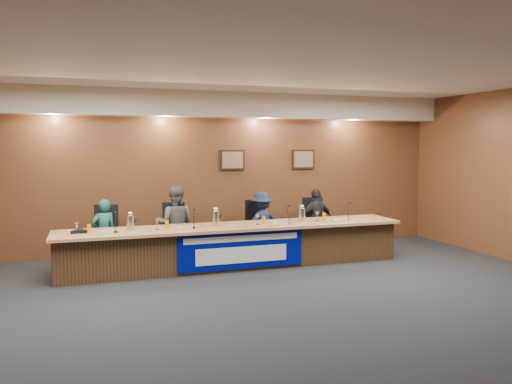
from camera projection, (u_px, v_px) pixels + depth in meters
floor at (285, 308)px, 6.60m from camera, size 10.00×10.00×0.00m
ceiling at (287, 62)px, 6.31m from camera, size 10.00×8.00×0.04m
wall_back at (213, 172)px, 10.24m from camera, size 10.00×0.04×3.20m
soffit at (216, 105)px, 9.88m from camera, size 10.00×0.50×0.50m
dais_body at (235, 247)px, 8.84m from camera, size 6.00×0.80×0.70m
dais_top at (236, 227)px, 8.76m from camera, size 6.10×0.95×0.05m
banner at (242, 250)px, 8.44m from camera, size 2.20×0.02×0.65m
banner_text_upper at (242, 238)px, 8.41m from camera, size 2.00×0.01×0.10m
banner_text_lower at (242, 255)px, 8.44m from camera, size 1.60×0.01×0.28m
wall_photo_left at (232, 160)px, 10.31m from camera, size 0.52×0.04×0.42m
wall_photo_right at (303, 159)px, 10.82m from camera, size 0.52×0.04×0.42m
panelist_a at (104, 233)px, 8.80m from camera, size 0.51×0.42×1.21m
panelist_b at (175, 224)px, 9.19m from camera, size 0.83×0.74×1.42m
panelist_c at (262, 224)px, 9.73m from camera, size 0.88×0.60×1.25m
panelist_d at (316, 220)px, 10.10m from camera, size 0.78×0.41×1.28m
office_chair_a at (104, 239)px, 8.91m from camera, size 0.59×0.59×0.08m
office_chair_b at (175, 235)px, 9.31m from camera, size 0.52×0.52×0.08m
office_chair_c at (260, 230)px, 9.84m from camera, size 0.57×0.57×0.08m
office_chair_d at (314, 227)px, 10.21m from camera, size 0.58×0.58×0.08m
nameplate_a at (106, 232)px, 7.79m from camera, size 0.24×0.08×0.10m
microphone_a at (116, 232)px, 8.02m from camera, size 0.07×0.07×0.02m
juice_glass_a at (89, 229)px, 7.91m from camera, size 0.06×0.06×0.15m
water_glass_a at (77, 228)px, 7.89m from camera, size 0.08×0.08×0.18m
nameplate_b at (186, 227)px, 8.24m from camera, size 0.24×0.08×0.10m
microphone_b at (193, 228)px, 8.43m from camera, size 0.07×0.07×0.02m
juice_glass_b at (167, 225)px, 8.30m from camera, size 0.06×0.06×0.15m
water_glass_b at (157, 224)px, 8.26m from camera, size 0.08×0.08×0.18m
nameplate_c at (282, 222)px, 8.79m from camera, size 0.24×0.08×0.10m
microphone_c at (287, 223)px, 8.93m from camera, size 0.07×0.07×0.02m
juice_glass_c at (264, 220)px, 8.83m from camera, size 0.06×0.06×0.15m
water_glass_c at (257, 219)px, 8.82m from camera, size 0.08×0.08×0.18m
nameplate_d at (342, 219)px, 9.15m from camera, size 0.24×0.08×0.10m
microphone_d at (347, 220)px, 9.33m from camera, size 0.07×0.07×0.02m
juice_glass_d at (324, 217)px, 9.23m from camera, size 0.06×0.06×0.15m
water_glass_d at (317, 216)px, 9.21m from camera, size 0.08×0.08×0.18m
carafe_left at (130, 223)px, 8.23m from camera, size 0.13×0.13×0.24m
carafe_mid at (216, 218)px, 8.67m from camera, size 0.13×0.13×0.26m
carafe_right at (302, 215)px, 9.19m from camera, size 0.13×0.13×0.24m
speakerphone at (80, 231)px, 7.97m from camera, size 0.32×0.32×0.05m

